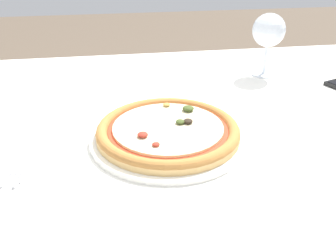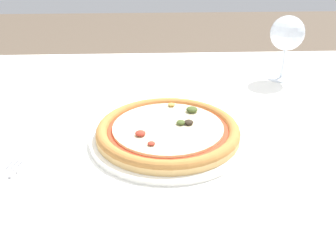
{
  "view_description": "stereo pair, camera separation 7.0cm",
  "coord_description": "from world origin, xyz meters",
  "px_view_note": "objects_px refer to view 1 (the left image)",
  "views": [
    {
      "loc": [
        -0.08,
        -0.67,
        1.08
      ],
      "look_at": [
        0.01,
        -0.05,
        0.76
      ],
      "focal_mm": 40.0,
      "sensor_mm": 36.0,
      "label": 1
    },
    {
      "loc": [
        -0.01,
        -0.67,
        1.08
      ],
      "look_at": [
        0.01,
        -0.05,
        0.76
      ],
      "focal_mm": 40.0,
      "sensor_mm": 36.0,
      "label": 2
    }
  ],
  "objects_px": {
    "pizza_plate": "(168,132)",
    "fork": "(2,196)",
    "wine_glass_far_right": "(269,32)",
    "dining_table": "(158,160)"
  },
  "relations": [
    {
      "from": "pizza_plate",
      "to": "fork",
      "type": "distance_m",
      "value": 0.3
    },
    {
      "from": "fork",
      "to": "wine_glass_far_right",
      "type": "bearing_deg",
      "value": 37.39
    },
    {
      "from": "fork",
      "to": "wine_glass_far_right",
      "type": "distance_m",
      "value": 0.76
    },
    {
      "from": "pizza_plate",
      "to": "fork",
      "type": "relative_size",
      "value": 1.75
    },
    {
      "from": "dining_table",
      "to": "pizza_plate",
      "type": "bearing_deg",
      "value": -75.68
    },
    {
      "from": "dining_table",
      "to": "fork",
      "type": "relative_size",
      "value": 8.42
    },
    {
      "from": "pizza_plate",
      "to": "fork",
      "type": "height_order",
      "value": "pizza_plate"
    },
    {
      "from": "pizza_plate",
      "to": "dining_table",
      "type": "bearing_deg",
      "value": 104.32
    },
    {
      "from": "fork",
      "to": "wine_glass_far_right",
      "type": "relative_size",
      "value": 1.02
    },
    {
      "from": "pizza_plate",
      "to": "wine_glass_far_right",
      "type": "bearing_deg",
      "value": 45.04
    }
  ]
}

